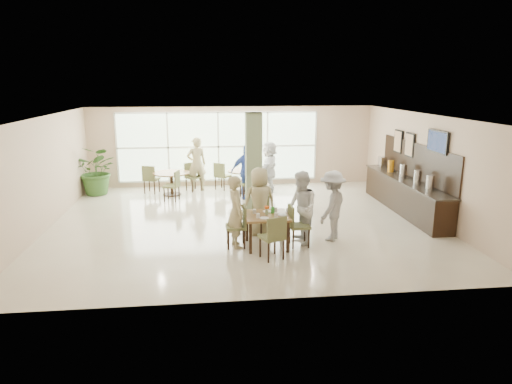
{
  "coord_description": "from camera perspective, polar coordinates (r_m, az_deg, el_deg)",
  "views": [
    {
      "loc": [
        -0.97,
        -11.61,
        3.64
      ],
      "look_at": [
        0.2,
        -1.2,
        1.1
      ],
      "focal_mm": 32.0,
      "sensor_mm": 36.0,
      "label": 1
    }
  ],
  "objects": [
    {
      "name": "adult_standing",
      "position": [
        15.6,
        -7.43,
        3.47
      ],
      "size": [
        0.75,
        0.58,
        1.83
      ],
      "primitive_type": "imported",
      "rotation": [
        0.0,
        0.0,
        3.38
      ],
      "color": "tan",
      "rests_on": "ground"
    },
    {
      "name": "chairs_main_table",
      "position": [
        10.28,
        1.49,
        -4.3
      ],
      "size": [
        1.89,
        2.02,
        0.95
      ],
      "color": "brown",
      "rests_on": "ground"
    },
    {
      "name": "teen_right",
      "position": [
        10.41,
        5.66,
        -2.02
      ],
      "size": [
        0.74,
        0.9,
        1.69
      ],
      "primitive_type": "imported",
      "rotation": [
        0.0,
        0.0,
        -1.44
      ],
      "color": "white",
      "rests_on": "ground"
    },
    {
      "name": "chairs_table_left",
      "position": [
        15.24,
        -10.43,
        1.42
      ],
      "size": [
        1.99,
        1.86,
        0.95
      ],
      "color": "brown",
      "rests_on": "ground"
    },
    {
      "name": "wall_tv",
      "position": [
        12.58,
        21.76,
        5.87
      ],
      "size": [
        0.06,
        1.0,
        0.58
      ],
      "color": "black",
      "rests_on": "ground"
    },
    {
      "name": "ground",
      "position": [
        12.21,
        -1.57,
        -3.72
      ],
      "size": [
        10.0,
        10.0,
        0.0
      ],
      "primitive_type": "plane",
      "color": "beige",
      "rests_on": "ground"
    },
    {
      "name": "tabletop_clutter",
      "position": [
        10.16,
        1.51,
        -2.54
      ],
      "size": [
        0.74,
        0.72,
        0.21
      ],
      "color": "white",
      "rests_on": "main_table"
    },
    {
      "name": "window_bank",
      "position": [
        16.23,
        -4.73,
        5.66
      ],
      "size": [
        7.0,
        0.04,
        7.0
      ],
      "color": "silver",
      "rests_on": "ground"
    },
    {
      "name": "column",
      "position": [
        13.08,
        -0.31,
        3.77
      ],
      "size": [
        0.45,
        0.45,
        2.8
      ],
      "primitive_type": "cube",
      "color": "#606B4A",
      "rests_on": "ground"
    },
    {
      "name": "buffet_counter",
      "position": [
        13.73,
        18.16,
        -0.05
      ],
      "size": [
        0.64,
        4.7,
        1.95
      ],
      "color": "black",
      "rests_on": "ground"
    },
    {
      "name": "potted_plant",
      "position": [
        15.84,
        -19.21,
        2.57
      ],
      "size": [
        1.79,
        1.79,
        1.61
      ],
      "primitive_type": "imported",
      "rotation": [
        0.0,
        0.0,
        -0.28
      ],
      "color": "#315A24",
      "rests_on": "ground"
    },
    {
      "name": "teen_left",
      "position": [
        10.18,
        -2.53,
        -2.47
      ],
      "size": [
        0.51,
        0.67,
        1.64
      ],
      "primitive_type": "imported",
      "rotation": [
        0.0,
        0.0,
        1.78
      ],
      "color": "tan",
      "rests_on": "ground"
    },
    {
      "name": "teen_standing",
      "position": [
        10.77,
        9.5,
        -1.71
      ],
      "size": [
        1.13,
        1.22,
        1.65
      ],
      "primitive_type": "imported",
      "rotation": [
        0.0,
        0.0,
        -2.21
      ],
      "color": "#A4A4A7",
      "rests_on": "ground"
    },
    {
      "name": "framed_art_b",
      "position": [
        14.77,
        17.35,
        6.06
      ],
      "size": [
        0.05,
        0.55,
        0.7
      ],
      "color": "black",
      "rests_on": "ground"
    },
    {
      "name": "adult_b",
      "position": [
        15.46,
        1.7,
        3.21
      ],
      "size": [
        0.99,
        1.67,
        1.69
      ],
      "primitive_type": "imported",
      "rotation": [
        0.0,
        0.0,
        -1.78
      ],
      "color": "white",
      "rests_on": "ground"
    },
    {
      "name": "room_shell",
      "position": [
        11.81,
        -1.62,
        4.19
      ],
      "size": [
        10.0,
        10.0,
        10.0
      ],
      "color": "white",
      "rests_on": "ground"
    },
    {
      "name": "chairs_table_right",
      "position": [
        15.36,
        -1.45,
        1.74
      ],
      "size": [
        2.04,
        1.86,
        0.95
      ],
      "color": "brown",
      "rests_on": "ground"
    },
    {
      "name": "main_table",
      "position": [
        10.22,
        1.35,
        -3.34
      ],
      "size": [
        0.97,
        0.97,
        0.75
      ],
      "color": "brown",
      "rests_on": "ground"
    },
    {
      "name": "framed_art_a",
      "position": [
        14.04,
        18.65,
        5.6
      ],
      "size": [
        0.05,
        0.55,
        0.7
      ],
      "color": "black",
      "rests_on": "ground"
    },
    {
      "name": "round_table_left",
      "position": [
        15.21,
        -10.52,
        1.85
      ],
      "size": [
        1.2,
        1.2,
        0.75
      ],
      "color": "brown",
      "rests_on": "ground"
    },
    {
      "name": "round_table_right",
      "position": [
        15.32,
        -1.52,
        2.09
      ],
      "size": [
        1.1,
        1.1,
        0.75
      ],
      "color": "brown",
      "rests_on": "ground"
    },
    {
      "name": "teen_far",
      "position": [
        11.0,
        0.44,
        -1.17
      ],
      "size": [
        0.89,
        0.6,
        1.66
      ],
      "primitive_type": "imported",
      "rotation": [
        0.0,
        0.0,
        3.35
      ],
      "color": "tan",
      "rests_on": "ground"
    },
    {
      "name": "adult_a",
      "position": [
        14.46,
        -1.19,
        2.57
      ],
      "size": [
        1.1,
        0.75,
        1.73
      ],
      "primitive_type": "imported",
      "rotation": [
        0.0,
        0.0,
        0.18
      ],
      "color": "#3C57B4",
      "rests_on": "ground"
    }
  ]
}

